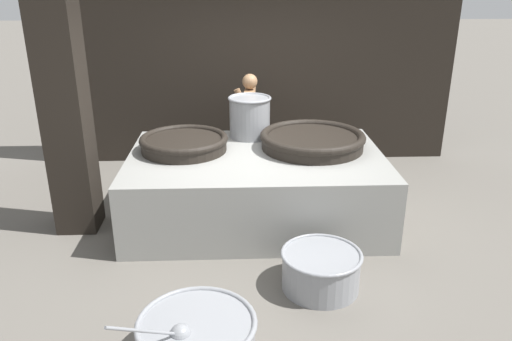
# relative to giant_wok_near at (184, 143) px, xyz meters

# --- Properties ---
(ground_plane) EXTENTS (60.00, 60.00, 0.00)m
(ground_plane) POSITION_rel_giant_wok_near_xyz_m (0.86, -0.17, -0.92)
(ground_plane) COLOR #666059
(back_wall) EXTENTS (6.31, 0.24, 4.05)m
(back_wall) POSITION_rel_giant_wok_near_xyz_m (0.86, 2.05, 1.10)
(back_wall) COLOR black
(back_wall) RESTS_ON ground_plane
(support_pillar) EXTENTS (0.45, 0.45, 4.05)m
(support_pillar) POSITION_rel_giant_wok_near_xyz_m (-1.23, -0.33, 1.10)
(support_pillar) COLOR black
(support_pillar) RESTS_ON ground_plane
(hearth_platform) EXTENTS (3.01, 1.98, 0.82)m
(hearth_platform) POSITION_rel_giant_wok_near_xyz_m (0.86, -0.17, -0.51)
(hearth_platform) COLOR gray
(hearth_platform) RESTS_ON ground_plane
(giant_wok_near) EXTENTS (1.06, 1.06, 0.19)m
(giant_wok_near) POSITION_rel_giant_wok_near_xyz_m (0.00, 0.00, 0.00)
(giant_wok_near) COLOR black
(giant_wok_near) RESTS_ON hearth_platform
(giant_wok_far) EXTENTS (1.28, 1.28, 0.20)m
(giant_wok_far) POSITION_rel_giant_wok_near_xyz_m (1.56, 0.02, 0.01)
(giant_wok_far) COLOR black
(giant_wok_far) RESTS_ON hearth_platform
(stock_pot) EXTENTS (0.56, 0.56, 0.53)m
(stock_pot) POSITION_rel_giant_wok_near_xyz_m (0.81, 0.52, 0.18)
(stock_pot) COLOR gray
(stock_pot) RESTS_ON hearth_platform
(cook) EXTENTS (0.37, 0.57, 1.53)m
(cook) POSITION_rel_giant_wok_near_xyz_m (0.82, 1.17, -0.10)
(cook) COLOR #9E7551
(cook) RESTS_ON ground_plane
(prep_bowl_vegetables) EXTENTS (1.00, 1.00, 0.75)m
(prep_bowl_vegetables) POSITION_rel_giant_wok_near_xyz_m (0.31, -2.62, -0.72)
(prep_bowl_vegetables) COLOR gray
(prep_bowl_vegetables) RESTS_ON ground_plane
(prep_bowl_meat) EXTENTS (0.77, 0.77, 0.38)m
(prep_bowl_meat) POSITION_rel_giant_wok_near_xyz_m (1.41, -1.70, -0.72)
(prep_bowl_meat) COLOR gray
(prep_bowl_meat) RESTS_ON ground_plane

